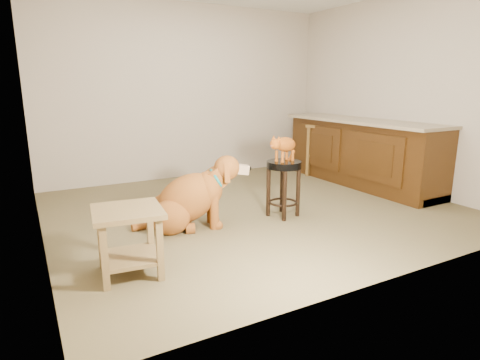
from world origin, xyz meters
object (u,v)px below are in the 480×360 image
wood_stool (324,149)px  golden_retriever (189,200)px  padded_stool (284,177)px  tabby_kitten (284,145)px  side_table (129,231)px

wood_stool → golden_retriever: 3.02m
padded_stool → tabby_kitten: (-0.01, -0.00, 0.35)m
side_table → tabby_kitten: size_ratio=1.18×
golden_retriever → side_table: bearing=-120.6°
tabby_kitten → wood_stool: bearing=23.1°
side_table → golden_retriever: 1.08m
padded_stool → wood_stool: size_ratio=0.76×
golden_retriever → tabby_kitten: size_ratio=2.50×
padded_stool → tabby_kitten: size_ratio=1.31×
padded_stool → wood_stool: (1.72, 1.38, -0.01)m
wood_stool → golden_retriever: bearing=-156.2°
padded_stool → tabby_kitten: tabby_kitten is taller
side_table → tabby_kitten: 1.95m
wood_stool → side_table: (-3.54, -1.97, -0.08)m
side_table → golden_retriever: (0.78, 0.75, -0.05)m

